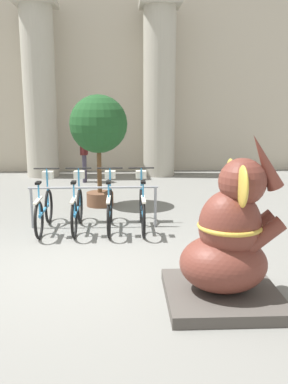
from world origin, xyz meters
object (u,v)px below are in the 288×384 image
(bicycle_2, at_px, (110,207))
(elephant_statue, at_px, (228,246))
(bicycle_3, at_px, (142,207))
(potted_tree, at_px, (98,128))
(bicycle_1, at_px, (77,207))
(bicycle_0, at_px, (44,208))
(person_pedestrian, at_px, (84,148))

(bicycle_2, bearing_deg, elephant_statue, -63.58)
(bicycle_3, bearing_deg, potted_tree, 115.77)
(bicycle_1, bearing_deg, bicycle_3, -0.99)
(bicycle_0, relative_size, person_pedestrian, 0.99)
(bicycle_0, relative_size, bicycle_3, 1.00)
(bicycle_3, bearing_deg, person_pedestrian, 107.42)
(bicycle_2, xyz_separation_m, person_pedestrian, (-0.88, 4.66, 0.56))
(potted_tree, bearing_deg, person_pedestrian, 101.74)
(bicycle_0, bearing_deg, bicycle_3, -0.18)
(elephant_statue, height_order, potted_tree, potted_tree)
(elephant_statue, relative_size, person_pedestrian, 1.22)
(bicycle_0, relative_size, elephant_statue, 0.82)
(elephant_statue, bearing_deg, potted_tree, 110.19)
(bicycle_0, height_order, bicycle_2, same)
(elephant_statue, height_order, person_pedestrian, elephant_statue)
(bicycle_1, height_order, elephant_statue, elephant_statue)
(bicycle_2, bearing_deg, bicycle_0, -179.95)
(bicycle_0, height_order, potted_tree, potted_tree)
(bicycle_1, distance_m, potted_tree, 2.23)
(elephant_statue, relative_size, potted_tree, 0.81)
(bicycle_0, xyz_separation_m, bicycle_1, (0.59, 0.01, 0.00))
(potted_tree, bearing_deg, bicycle_1, -99.79)
(bicycle_2, bearing_deg, bicycle_3, -0.66)
(person_pedestrian, distance_m, potted_tree, 3.02)
(bicycle_1, relative_size, person_pedestrian, 0.99)
(bicycle_3, relative_size, elephant_statue, 0.82)
(bicycle_2, relative_size, elephant_statue, 0.82)
(elephant_statue, xyz_separation_m, person_pedestrian, (-2.33, 7.59, 0.30))
(bicycle_2, height_order, elephant_statue, elephant_statue)
(bicycle_1, bearing_deg, bicycle_2, -1.33)
(bicycle_0, bearing_deg, potted_tree, 63.48)
(bicycle_3, xyz_separation_m, elephant_statue, (0.87, -2.93, 0.26))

